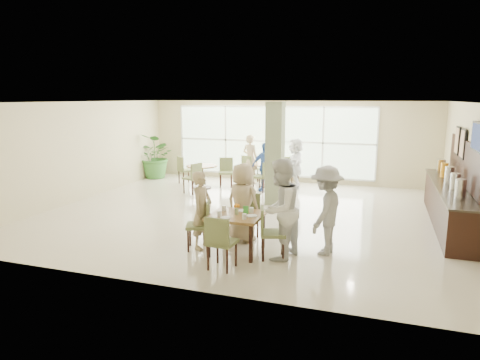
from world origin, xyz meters
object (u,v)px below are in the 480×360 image
(buffet_counter, at_px, (449,202))
(teen_right, at_px, (280,209))
(round_table_left, at_px, (202,171))
(potted_plant, at_px, (157,156))
(teen_far, at_px, (243,202))
(adult_b, at_px, (295,163))
(main_table, at_px, (237,219))
(teen_left, at_px, (202,210))
(adult_a, at_px, (265,167))
(round_table_right, at_px, (269,170))
(adult_standing, at_px, (250,159))
(teen_standing, at_px, (326,210))

(buffet_counter, xyz_separation_m, teen_right, (-3.21, -3.26, 0.37))
(round_table_left, height_order, potted_plant, potted_plant)
(teen_far, relative_size, adult_b, 0.99)
(main_table, xyz_separation_m, teen_far, (-0.11, 0.71, 0.15))
(buffet_counter, bearing_deg, potted_plant, 161.71)
(teen_left, height_order, adult_a, adult_a)
(round_table_right, bearing_deg, buffet_counter, -30.37)
(round_table_left, xyz_separation_m, buffet_counter, (7.05, -1.98, 0.00))
(round_table_left, relative_size, potted_plant, 0.61)
(adult_standing, bearing_deg, teen_right, 131.87)
(buffet_counter, distance_m, adult_b, 5.13)
(teen_standing, distance_m, adult_b, 5.97)
(round_table_right, bearing_deg, teen_standing, -65.56)
(buffet_counter, distance_m, adult_standing, 6.65)
(teen_left, distance_m, adult_b, 6.19)
(teen_left, xyz_separation_m, adult_b, (0.61, 6.16, 0.05))
(main_table, relative_size, round_table_left, 0.98)
(potted_plant, xyz_separation_m, adult_standing, (3.52, 0.18, 0.03))
(adult_b, bearing_deg, round_table_left, -81.45)
(teen_left, xyz_separation_m, adult_standing, (-1.01, 6.45, 0.08))
(teen_right, bearing_deg, teen_left, -76.68)
(adult_a, bearing_deg, adult_standing, 140.01)
(teen_standing, relative_size, adult_a, 1.10)
(round_table_right, distance_m, buffet_counter, 5.85)
(buffet_counter, bearing_deg, teen_standing, -131.79)
(teen_left, bearing_deg, teen_far, -37.75)
(adult_b, bearing_deg, buffet_counter, 44.23)
(teen_standing, height_order, adult_standing, teen_standing)
(potted_plant, xyz_separation_m, teen_far, (5.15, -5.61, -0.00))
(round_table_right, height_order, teen_left, teen_left)
(teen_far, distance_m, teen_right, 1.20)
(potted_plant, height_order, teen_right, teen_right)
(teen_left, height_order, adult_b, adult_b)
(potted_plant, bearing_deg, teen_left, -54.15)
(teen_far, bearing_deg, adult_a, -61.15)
(adult_a, bearing_deg, teen_standing, -50.35)
(round_table_left, relative_size, teen_standing, 0.59)
(main_table, relative_size, potted_plant, 0.60)
(round_table_left, bearing_deg, adult_a, 6.13)
(adult_a, bearing_deg, adult_b, 55.59)
(teen_left, distance_m, teen_far, 0.91)
(round_table_right, bearing_deg, main_table, -80.84)
(teen_right, bearing_deg, round_table_right, -147.71)
(teen_standing, distance_m, adult_a, 5.56)
(teen_left, height_order, adult_standing, adult_standing)
(potted_plant, xyz_separation_m, teen_left, (4.53, -6.27, -0.05))
(buffet_counter, relative_size, teen_right, 2.54)
(potted_plant, bearing_deg, buffet_counter, -18.29)
(adult_standing, bearing_deg, adult_b, -169.74)
(teen_standing, relative_size, adult_b, 1.03)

